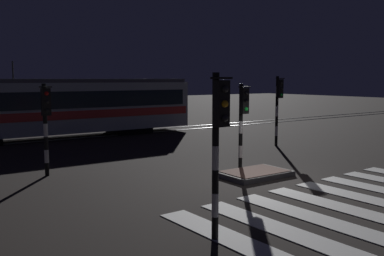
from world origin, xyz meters
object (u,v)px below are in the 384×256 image
at_px(traffic_light_median_centre, 243,114).
at_px(traffic_light_corner_near_left, 218,131).
at_px(tram, 59,107).
at_px(traffic_light_corner_far_left, 46,116).
at_px(traffic_light_corner_far_right, 278,100).

relative_size(traffic_light_median_centre, traffic_light_corner_near_left, 0.91).
relative_size(traffic_light_median_centre, tram, 0.20).
bearing_deg(traffic_light_median_centre, traffic_light_corner_near_left, -135.62).
distance_m(traffic_light_corner_near_left, traffic_light_corner_far_left, 7.91).
relative_size(traffic_light_corner_far_left, traffic_light_corner_far_right, 0.92).
xyz_separation_m(traffic_light_corner_far_left, traffic_light_corner_far_right, (11.14, 0.20, 0.19)).
bearing_deg(traffic_light_corner_far_right, traffic_light_corner_far_left, -178.97).
bearing_deg(traffic_light_corner_near_left, traffic_light_median_centre, 44.38).
bearing_deg(traffic_light_corner_near_left, traffic_light_corner_far_right, 38.57).
bearing_deg(traffic_light_corner_far_right, traffic_light_median_centre, -148.02).
distance_m(traffic_light_median_centre, traffic_light_corner_near_left, 6.89).
height_order(traffic_light_median_centre, traffic_light_corner_far_right, traffic_light_corner_far_right).
height_order(traffic_light_corner_far_left, tram, tram).
distance_m(traffic_light_corner_near_left, traffic_light_corner_far_right, 12.88).
relative_size(traffic_light_median_centre, traffic_light_corner_far_left, 0.99).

